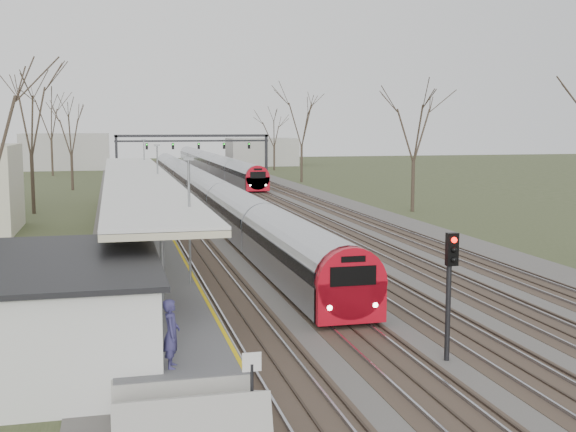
{
  "coord_description": "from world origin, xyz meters",
  "views": [
    {
      "loc": [
        -10.61,
        -14.39,
        7.3
      ],
      "look_at": [
        -0.63,
        26.52,
        2.0
      ],
      "focal_mm": 45.0,
      "sensor_mm": 36.0,
      "label": 1
    }
  ],
  "objects_px": {
    "train_near": "(200,187)",
    "train_far": "(211,163)",
    "passenger": "(171,334)",
    "signal_post": "(450,277)"
  },
  "relations": [
    {
      "from": "train_far",
      "to": "passenger",
      "type": "bearing_deg",
      "value": -98.28
    },
    {
      "from": "signal_post",
      "to": "train_near",
      "type": "bearing_deg",
      "value": 92.05
    },
    {
      "from": "passenger",
      "to": "signal_post",
      "type": "distance_m",
      "value": 8.63
    },
    {
      "from": "train_far",
      "to": "signal_post",
      "type": "bearing_deg",
      "value": -93.22
    },
    {
      "from": "signal_post",
      "to": "train_far",
      "type": "bearing_deg",
      "value": 86.78
    },
    {
      "from": "passenger",
      "to": "signal_post",
      "type": "xyz_separation_m",
      "value": [
        8.49,
        1.28,
        0.8
      ]
    },
    {
      "from": "train_near",
      "to": "signal_post",
      "type": "relative_size",
      "value": 22.0
    },
    {
      "from": "train_far",
      "to": "signal_post",
      "type": "height_order",
      "value": "signal_post"
    },
    {
      "from": "passenger",
      "to": "signal_post",
      "type": "height_order",
      "value": "signal_post"
    },
    {
      "from": "train_near",
      "to": "train_far",
      "type": "distance_m",
      "value": 44.9
    }
  ]
}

